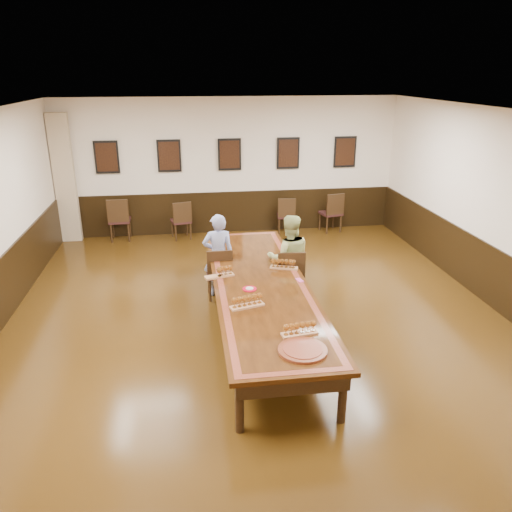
{
  "coord_description": "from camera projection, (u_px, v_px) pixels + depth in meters",
  "views": [
    {
      "loc": [
        -1.03,
        -6.8,
        3.76
      ],
      "look_at": [
        0.0,
        0.5,
        1.0
      ],
      "focal_mm": 35.0,
      "sensor_mm": 36.0,
      "label": 1
    }
  ],
  "objects": [
    {
      "name": "flight_c",
      "position": [
        247.0,
        302.0,
        6.71
      ],
      "size": [
        0.49,
        0.27,
        0.18
      ],
      "color": "#AF7349",
      "rests_on": "conference_table"
    },
    {
      "name": "floor",
      "position": [
        260.0,
        328.0,
        7.76
      ],
      "size": [
        8.0,
        10.0,
        0.02
      ],
      "primitive_type": "cube",
      "color": "black",
      "rests_on": "ground"
    },
    {
      "name": "wainscoting",
      "position": [
        261.0,
        298.0,
        7.59
      ],
      "size": [
        8.0,
        10.0,
        1.0
      ],
      "color": "black",
      "rests_on": "floor"
    },
    {
      "name": "spare_chair_d",
      "position": [
        331.0,
        212.0,
        12.23
      ],
      "size": [
        0.56,
        0.59,
        0.98
      ],
      "primitive_type": null,
      "rotation": [
        0.0,
        0.0,
        3.36
      ],
      "color": "#331716",
      "rests_on": "floor"
    },
    {
      "name": "pink_phone",
      "position": [
        300.0,
        280.0,
        7.58
      ],
      "size": [
        0.11,
        0.17,
        0.01
      ],
      "primitive_type": "cube",
      "rotation": [
        0.0,
        0.0,
        0.25
      ],
      "color": "#D54792",
      "rests_on": "conference_table"
    },
    {
      "name": "spare_chair_a",
      "position": [
        120.0,
        219.0,
        11.59
      ],
      "size": [
        0.49,
        0.53,
        1.02
      ],
      "primitive_type": null,
      "rotation": [
        0.0,
        0.0,
        3.16
      ],
      "color": "#331716",
      "rests_on": "floor"
    },
    {
      "name": "carved_platter",
      "position": [
        303.0,
        350.0,
        5.66
      ],
      "size": [
        0.65,
        0.65,
        0.05
      ],
      "color": "#592111",
      "rests_on": "conference_table"
    },
    {
      "name": "flight_b",
      "position": [
        284.0,
        264.0,
        8.01
      ],
      "size": [
        0.46,
        0.27,
        0.17
      ],
      "color": "#AF7349",
      "rests_on": "conference_table"
    },
    {
      "name": "wall_back",
      "position": [
        230.0,
        167.0,
        11.85
      ],
      "size": [
        8.0,
        0.02,
        3.2
      ],
      "primitive_type": "cube",
      "color": "#F5E2CD",
      "rests_on": "floor"
    },
    {
      "name": "spare_chair_b",
      "position": [
        181.0,
        220.0,
        11.71
      ],
      "size": [
        0.53,
        0.56,
        0.92
      ],
      "primitive_type": null,
      "rotation": [
        0.0,
        0.0,
        3.38
      ],
      "color": "#331716",
      "rests_on": "floor"
    },
    {
      "name": "flight_d",
      "position": [
        300.0,
        329.0,
        6.01
      ],
      "size": [
        0.46,
        0.2,
        0.17
      ],
      "color": "#AF7349",
      "rests_on": "conference_table"
    },
    {
      "name": "conference_table",
      "position": [
        261.0,
        291.0,
        7.55
      ],
      "size": [
        1.4,
        5.0,
        0.76
      ],
      "color": "black",
      "rests_on": "floor"
    },
    {
      "name": "chair_man",
      "position": [
        219.0,
        272.0,
        8.65
      ],
      "size": [
        0.44,
        0.48,
        0.93
      ],
      "primitive_type": null,
      "rotation": [
        0.0,
        0.0,
        3.15
      ],
      "color": "#331716",
      "rests_on": "floor"
    },
    {
      "name": "flight_a",
      "position": [
        222.0,
        272.0,
        7.7
      ],
      "size": [
        0.48,
        0.25,
        0.17
      ],
      "color": "#AF7349",
      "rests_on": "conference_table"
    },
    {
      "name": "spare_chair_c",
      "position": [
        286.0,
        215.0,
        12.16
      ],
      "size": [
        0.47,
        0.51,
        0.89
      ],
      "primitive_type": null,
      "rotation": [
        0.0,
        0.0,
        3.02
      ],
      "color": "#331716",
      "rests_on": "floor"
    },
    {
      "name": "chair_woman",
      "position": [
        289.0,
        275.0,
        8.46
      ],
      "size": [
        0.48,
        0.52,
        0.97
      ],
      "primitive_type": null,
      "rotation": [
        0.0,
        0.0,
        3.08
      ],
      "color": "#331716",
      "rests_on": "floor"
    },
    {
      "name": "red_plate_grp",
      "position": [
        250.0,
        289.0,
        7.27
      ],
      "size": [
        0.21,
        0.21,
        0.03
      ],
      "color": "red",
      "rests_on": "conference_table"
    },
    {
      "name": "person_woman",
      "position": [
        289.0,
        258.0,
        8.46
      ],
      "size": [
        0.79,
        0.63,
        1.52
      ],
      "primitive_type": "imported",
      "rotation": [
        0.0,
        0.0,
        3.08
      ],
      "color": "#C0CB7F",
      "rests_on": "floor"
    },
    {
      "name": "ceiling",
      "position": [
        261.0,
        114.0,
        6.64
      ],
      "size": [
        8.0,
        10.0,
        0.02
      ],
      "primitive_type": "cube",
      "color": "white",
      "rests_on": "floor"
    },
    {
      "name": "person_man",
      "position": [
        218.0,
        255.0,
        8.64
      ],
      "size": [
        0.55,
        0.36,
        1.48
      ],
      "primitive_type": "imported",
      "rotation": [
        0.0,
        0.0,
        3.15
      ],
      "color": "#485AB5",
      "rests_on": "floor"
    },
    {
      "name": "posters",
      "position": [
        230.0,
        154.0,
        11.68
      ],
      "size": [
        6.14,
        0.04,
        0.74
      ],
      "color": "black",
      "rests_on": "wall_back"
    },
    {
      "name": "curtain",
      "position": [
        65.0,
        179.0,
        11.23
      ],
      "size": [
        0.45,
        0.18,
        2.9
      ],
      "primitive_type": "cube",
      "color": "tan",
      "rests_on": "floor"
    }
  ]
}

